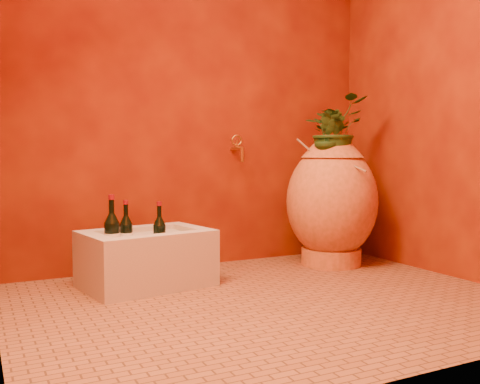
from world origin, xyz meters
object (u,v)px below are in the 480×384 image
wall_tap (238,147)px  stone_basin (147,259)px  amphora (332,201)px  wine_bottle_b (126,235)px  wine_bottle_a (112,236)px  wine_bottle_c (159,236)px

wall_tap → stone_basin: bearing=-156.0°
amphora → wine_bottle_b: amphora is taller
amphora → wall_tap: size_ratio=4.76×
amphora → wine_bottle_b: (-1.37, 0.06, -0.15)m
amphora → wine_bottle_a: 1.48m
wall_tap → amphora: bearing=-29.6°
amphora → wine_bottle_c: bearing=-178.3°
wall_tap → wine_bottle_b: bearing=-163.0°
wine_bottle_a → wall_tap: bearing=20.4°
stone_basin → wine_bottle_c: wine_bottle_c is taller
amphora → wine_bottle_a: size_ratio=2.48×
wine_bottle_a → wine_bottle_b: (0.10, 0.09, -0.01)m
wine_bottle_b → amphora: bearing=-2.3°
wine_bottle_b → stone_basin: bearing=-37.5°
stone_basin → wall_tap: size_ratio=4.10×
wine_bottle_c → wine_bottle_a: bearing=179.9°
wine_bottle_b → wall_tap: bearing=17.0°
stone_basin → wine_bottle_b: wine_bottle_b is taller
wine_bottle_b → wine_bottle_c: (0.16, -0.09, -0.00)m
amphora → wine_bottle_a: amphora is taller
stone_basin → wine_bottle_b: 0.18m
amphora → stone_basin: (-1.28, -0.02, -0.28)m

